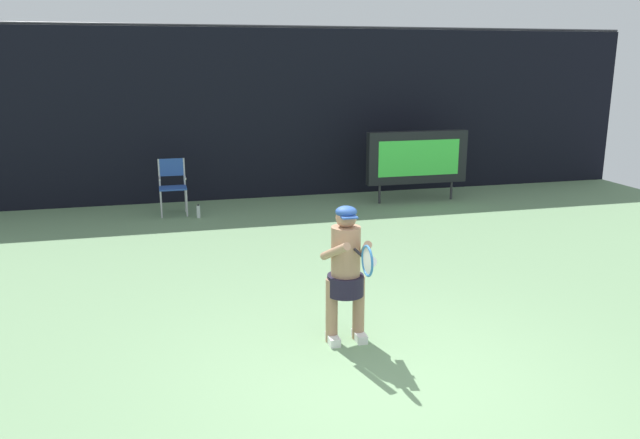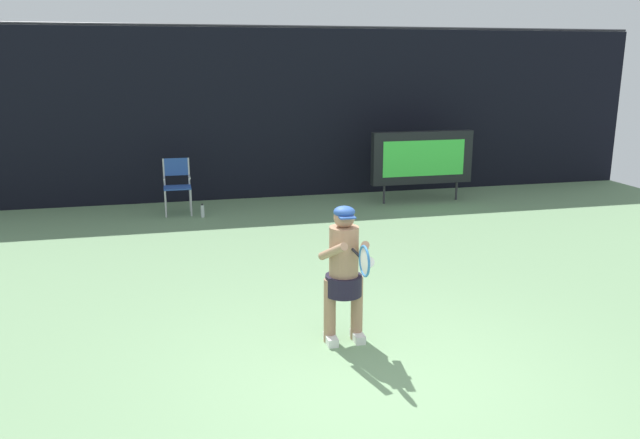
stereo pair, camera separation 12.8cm
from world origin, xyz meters
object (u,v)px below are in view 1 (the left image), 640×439
Objects in this scene: tennis_player at (346,269)px; tennis_racket at (367,260)px; scoreboard at (417,157)px; water_bottle at (198,212)px; umpire_chair at (173,183)px.

tennis_player is 2.47× the size of tennis_racket.
scoreboard reaches higher than tennis_player.
tennis_player is at bearing -79.12° from water_bottle.
scoreboard is 7.60m from tennis_racket.
water_bottle is 6.64m from tennis_racket.
water_bottle is at bearing 100.88° from tennis_player.
umpire_chair is at bearing 135.72° from water_bottle.
tennis_player reaches higher than tennis_racket.
umpire_chair is at bearing 117.55° from tennis_racket.
tennis_player is 0.57m from tennis_racket.
tennis_racket is at bearing -116.75° from scoreboard.
water_bottle is at bearing 114.66° from tennis_racket.
scoreboard reaches higher than tennis_racket.
tennis_player is at bearing -76.04° from umpire_chair.
tennis_racket is at bearing -79.53° from water_bottle.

